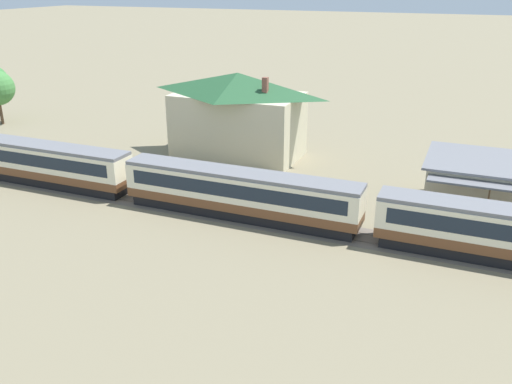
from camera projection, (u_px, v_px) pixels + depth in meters
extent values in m
cylinder|color=black|center=(422.00, 247.00, 40.61)|extent=(0.90, 0.18, 0.90)
cylinder|color=black|center=(424.00, 239.00, 41.84)|extent=(0.90, 0.18, 0.90)
cube|color=brown|center=(240.00, 203.00, 46.29)|extent=(20.91, 2.89, 0.80)
cube|color=beige|center=(240.00, 187.00, 45.75)|extent=(20.91, 2.89, 2.15)
cube|color=#192330|center=(240.00, 186.00, 45.71)|extent=(19.24, 2.93, 1.20)
cube|color=slate|center=(240.00, 173.00, 45.30)|extent=(20.91, 2.72, 0.30)
cube|color=black|center=(240.00, 212.00, 46.60)|extent=(20.07, 2.48, 0.88)
cylinder|color=black|center=(315.00, 228.00, 43.55)|extent=(0.90, 0.18, 0.90)
cylinder|color=black|center=(320.00, 221.00, 44.79)|extent=(0.90, 0.18, 0.90)
cylinder|color=black|center=(166.00, 203.00, 48.42)|extent=(0.90, 0.18, 0.90)
cylinder|color=black|center=(175.00, 197.00, 49.66)|extent=(0.90, 0.18, 0.90)
cube|color=brown|center=(38.00, 170.00, 54.11)|extent=(20.91, 2.89, 0.80)
cube|color=beige|center=(36.00, 156.00, 53.56)|extent=(20.91, 2.89, 2.15)
cube|color=#192330|center=(35.00, 155.00, 53.52)|extent=(19.24, 2.93, 1.20)
cube|color=slate|center=(34.00, 144.00, 53.11)|extent=(20.91, 2.72, 0.30)
cube|color=black|center=(39.00, 178.00, 54.42)|extent=(20.07, 2.48, 0.88)
cylinder|color=black|center=(90.00, 190.00, 51.37)|extent=(0.90, 0.18, 0.90)
cylinder|color=black|center=(100.00, 185.00, 52.60)|extent=(0.90, 0.18, 0.90)
cube|color=#665B51|center=(214.00, 212.00, 47.66)|extent=(176.29, 3.60, 0.01)
cube|color=#4C4238|center=(210.00, 215.00, 47.04)|extent=(176.29, 0.12, 0.04)
cube|color=#4C4238|center=(218.00, 209.00, 48.27)|extent=(176.29, 0.12, 0.04)
cube|color=beige|center=(487.00, 188.00, 46.94)|extent=(9.86, 7.89, 4.55)
cube|color=slate|center=(492.00, 162.00, 46.07)|extent=(10.65, 8.52, 0.20)
cube|color=slate|center=(490.00, 186.00, 42.17)|extent=(9.47, 1.60, 0.16)
cylinder|color=brown|center=(486.00, 213.00, 42.43)|extent=(0.14, 0.14, 4.07)
cube|color=beige|center=(238.00, 125.00, 61.52)|extent=(13.89, 8.09, 7.20)
pyramid|color=#23512D|center=(238.00, 83.00, 59.77)|extent=(15.00, 8.74, 2.32)
cube|color=brown|center=(265.00, 87.00, 56.96)|extent=(0.56, 0.56, 2.09)
cylinder|color=brown|center=(1.00, 111.00, 75.74)|extent=(0.41, 0.41, 3.64)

